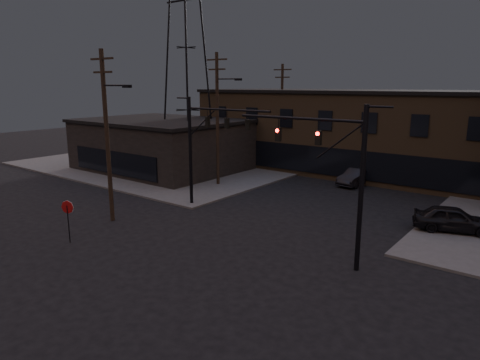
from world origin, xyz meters
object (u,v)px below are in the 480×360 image
traffic_signal_near (340,168)px  car_crossing (356,177)px  traffic_signal_far (203,140)px  parked_car_lot_a (453,219)px  stop_sign (68,212)px

traffic_signal_near → car_crossing: traffic_signal_near is taller
traffic_signal_far → parked_car_lot_a: (15.72, 5.08, -4.09)m
car_crossing → stop_sign: bearing=-100.7°
traffic_signal_far → parked_car_lot_a: 17.02m
traffic_signal_far → parked_car_lot_a: bearing=17.9°
traffic_signal_far → stop_sign: bearing=-97.3°
traffic_signal_near → parked_car_lot_a: 10.15m
parked_car_lot_a → car_crossing: parked_car_lot_a is taller
traffic_signal_near → stop_sign: 15.17m
traffic_signal_near → parked_car_lot_a: traffic_signal_near is taller
stop_sign → car_crossing: (7.23, 23.70, -1.10)m
stop_sign → car_crossing: size_ratio=0.55×
traffic_signal_far → car_crossing: bearing=66.5°
stop_sign → car_crossing: 24.80m
stop_sign → traffic_signal_far: bearing=82.7°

